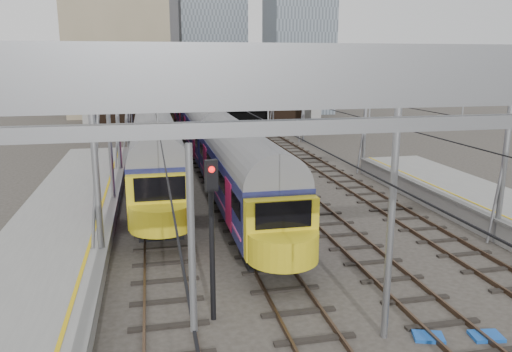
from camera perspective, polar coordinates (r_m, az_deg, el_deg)
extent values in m
cube|color=gray|center=(14.79, -27.05, -17.51)|extent=(4.20, 55.00, 1.10)
cube|color=slate|center=(14.14, -18.91, -15.86)|extent=(0.35, 55.00, 0.12)
cube|color=gold|center=(14.18, -21.01, -15.65)|extent=(0.12, 55.00, 0.01)
cube|color=#4C3828|center=(25.97, -12.56, -4.35)|extent=(0.08, 80.00, 0.16)
cube|color=#4C3828|center=(25.99, -9.38, -4.20)|extent=(0.08, 80.00, 0.16)
cube|color=black|center=(25.99, -10.96, -4.43)|extent=(2.40, 80.00, 0.14)
cube|color=#4C3828|center=(26.21, -3.77, -3.89)|extent=(0.08, 80.00, 0.16)
cube|color=#4C3828|center=(26.45, -0.68, -3.71)|extent=(0.08, 80.00, 0.16)
cube|color=black|center=(26.34, -2.22, -3.96)|extent=(2.40, 80.00, 0.14)
cube|color=#4C3828|center=(27.05, 4.65, -3.37)|extent=(0.08, 80.00, 0.16)
cube|color=#4C3828|center=(27.49, 7.53, -3.18)|extent=(0.08, 80.00, 0.16)
cube|color=black|center=(27.28, 6.10, -3.42)|extent=(2.40, 80.00, 0.14)
cube|color=#4C3828|center=(28.43, 12.41, -2.82)|extent=(0.08, 80.00, 0.16)
cube|color=#4C3828|center=(29.05, 15.00, -2.63)|extent=(0.08, 80.00, 0.16)
cube|color=black|center=(28.75, 13.71, -2.87)|extent=(2.40, 80.00, 0.14)
cylinder|color=gray|center=(18.31, -17.85, 0.69)|extent=(0.24, 0.24, 8.00)
cylinder|color=gray|center=(23.27, 26.64, 2.46)|extent=(0.24, 0.24, 8.00)
cube|color=gray|center=(18.90, 7.50, 12.58)|extent=(16.80, 0.28, 0.50)
cylinder|color=gray|center=(32.10, -15.53, 5.93)|extent=(0.24, 0.24, 8.00)
cylinder|color=gray|center=(35.16, 12.38, 6.68)|extent=(0.24, 0.24, 8.00)
cube|color=gray|center=(32.44, -0.96, 12.84)|extent=(16.80, 0.28, 0.50)
cylinder|color=gray|center=(46.01, -14.60, 8.01)|extent=(0.24, 0.24, 8.00)
cylinder|color=gray|center=(48.20, 5.48, 8.57)|extent=(0.24, 0.24, 8.00)
cube|color=gray|center=(46.25, -4.41, 12.87)|extent=(16.80, 0.28, 0.50)
cylinder|color=gray|center=(57.97, -14.16, 8.99)|extent=(0.24, 0.24, 8.00)
cylinder|color=gray|center=(59.73, 1.98, 9.48)|extent=(0.24, 0.24, 8.00)
cube|color=gray|center=(58.16, -6.06, 12.87)|extent=(16.80, 0.28, 0.50)
cube|color=black|center=(24.92, -11.51, 7.69)|extent=(0.03, 80.00, 0.03)
cube|color=black|center=(25.29, -2.33, 8.01)|extent=(0.03, 80.00, 0.03)
cube|color=black|center=(26.26, 6.39, 8.13)|extent=(0.03, 80.00, 0.03)
cube|color=black|center=(27.79, 14.32, 8.07)|extent=(0.03, 80.00, 0.03)
cube|color=black|center=(62.46, -4.54, 10.06)|extent=(26.00, 2.00, 9.00)
cube|color=black|center=(62.05, -1.61, 8.32)|extent=(6.50, 0.10, 5.20)
cylinder|color=black|center=(61.89, -1.62, 10.72)|extent=(6.50, 0.10, 6.50)
cube|color=black|center=(61.25, -15.63, 6.75)|extent=(6.00, 1.50, 3.00)
cube|color=gray|center=(56.28, -18.65, 8.70)|extent=(1.20, 2.50, 8.20)
cube|color=gray|center=(59.01, 6.56, 9.46)|extent=(1.20, 2.50, 8.20)
cube|color=#58635A|center=(56.18, -5.85, 13.48)|extent=(28.00, 3.00, 1.40)
cube|color=gray|center=(56.19, -5.87, 14.40)|extent=(28.00, 3.00, 0.30)
cube|color=tan|center=(75.99, -15.45, 15.08)|extent=(14.00, 12.00, 22.00)
cube|color=#4C5660|center=(82.88, -5.20, 18.74)|extent=(10.00, 10.00, 32.00)
cube|color=gray|center=(89.93, -9.66, 13.70)|extent=(18.00, 14.00, 18.00)
cube|color=black|center=(47.20, -6.77, 3.98)|extent=(2.06, 61.11, 0.70)
cube|color=#17154A|center=(46.95, -6.83, 6.18)|extent=(2.62, 61.11, 2.34)
cylinder|color=slate|center=(46.83, -6.87, 7.60)|extent=(2.57, 60.61, 2.57)
cube|color=black|center=(46.91, -6.84, 6.63)|extent=(2.64, 59.91, 0.70)
cube|color=#C13C82|center=(47.03, -6.81, 5.38)|extent=(2.64, 60.11, 0.11)
cube|color=gold|center=(17.24, 2.99, -6.09)|extent=(2.57, 0.60, 2.14)
cube|color=black|center=(16.91, 3.16, -4.45)|extent=(1.97, 0.08, 0.94)
cube|color=black|center=(52.28, -11.72, 4.68)|extent=(2.14, 63.38, 0.70)
cube|color=#17154A|center=(52.05, -11.81, 6.71)|extent=(2.72, 63.38, 2.43)
cylinder|color=slate|center=(51.94, -11.87, 8.04)|extent=(2.67, 62.88, 2.67)
cube|color=black|center=(52.01, -11.83, 7.14)|extent=(2.74, 62.18, 0.73)
cube|color=#C13C82|center=(52.13, -11.78, 5.97)|extent=(2.74, 62.38, 0.12)
cube|color=gold|center=(20.69, -10.87, -2.90)|extent=(2.67, 0.60, 2.23)
cube|color=black|center=(20.38, -10.93, -1.45)|extent=(2.04, 0.08, 0.97)
cylinder|color=black|center=(14.91, -5.05, -7.78)|extent=(0.16, 0.16, 4.86)
cube|color=black|center=(14.13, -5.13, 0.05)|extent=(0.39, 0.26, 0.91)
sphere|color=red|center=(13.96, -5.09, 0.75)|extent=(0.18, 0.18, 0.18)
cube|color=#1750B3|center=(16.33, 24.82, -16.27)|extent=(0.94, 0.73, 0.10)
cube|color=#1750B3|center=(15.70, 19.11, -16.98)|extent=(0.98, 0.82, 0.10)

